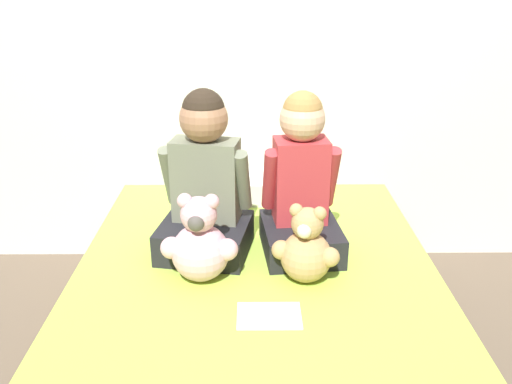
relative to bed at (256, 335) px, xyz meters
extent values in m
plane|color=brown|center=(0.00, 0.00, -0.23)|extent=(14.00, 14.00, 0.00)
cube|color=silver|center=(0.00, 1.09, 1.02)|extent=(8.00, 0.06, 2.50)
cube|color=#997F60|center=(0.00, 0.00, -0.10)|extent=(1.38, 1.92, 0.26)
cube|color=white|center=(0.00, 0.00, 0.12)|extent=(1.35, 1.88, 0.18)
cube|color=#A8D147|center=(0.00, 0.00, 0.22)|extent=(1.37, 1.90, 0.03)
cube|color=black|center=(-0.20, 0.22, 0.30)|extent=(0.39, 0.37, 0.13)
cube|color=slate|center=(-0.19, 0.27, 0.53)|extent=(0.27, 0.17, 0.33)
sphere|color=#9E7051|center=(-0.19, 0.27, 0.77)|extent=(0.18, 0.18, 0.18)
sphere|color=#2D2319|center=(-0.19, 0.27, 0.81)|extent=(0.16, 0.16, 0.16)
cylinder|color=slate|center=(-0.34, 0.29, 0.54)|extent=(0.08, 0.15, 0.26)
cylinder|color=slate|center=(-0.05, 0.24, 0.54)|extent=(0.08, 0.15, 0.26)
cube|color=black|center=(0.18, 0.22, 0.30)|extent=(0.33, 0.37, 0.12)
cube|color=#B23338|center=(0.17, 0.27, 0.52)|extent=(0.22, 0.16, 0.34)
sphere|color=#DBAD89|center=(0.17, 0.27, 0.77)|extent=(0.17, 0.17, 0.17)
sphere|color=#A37A42|center=(0.17, 0.27, 0.80)|extent=(0.15, 0.15, 0.15)
cylinder|color=#B23338|center=(0.06, 0.26, 0.53)|extent=(0.07, 0.15, 0.27)
cylinder|color=#B23338|center=(0.29, 0.29, 0.53)|extent=(0.07, 0.15, 0.27)
sphere|color=#DBA3B2|center=(-0.20, 0.03, 0.34)|extent=(0.21, 0.21, 0.21)
sphere|color=#DBA3B2|center=(-0.20, 0.03, 0.49)|extent=(0.13, 0.13, 0.13)
sphere|color=#4C4742|center=(-0.21, -0.03, 0.49)|extent=(0.06, 0.06, 0.06)
sphere|color=#DBA3B2|center=(-0.25, 0.03, 0.54)|extent=(0.05, 0.05, 0.05)
sphere|color=#DBA3B2|center=(-0.16, 0.02, 0.54)|extent=(0.05, 0.05, 0.05)
sphere|color=#DBA3B2|center=(-0.30, 0.01, 0.37)|extent=(0.08, 0.08, 0.08)
sphere|color=#DBA3B2|center=(-0.10, 0.00, 0.37)|extent=(0.08, 0.08, 0.08)
sphere|color=tan|center=(0.18, 0.01, 0.33)|extent=(0.19, 0.19, 0.19)
sphere|color=tan|center=(0.18, 0.01, 0.46)|extent=(0.12, 0.12, 0.12)
sphere|color=beige|center=(0.16, -0.03, 0.46)|extent=(0.05, 0.05, 0.05)
sphere|color=tan|center=(0.14, 0.03, 0.51)|extent=(0.05, 0.05, 0.05)
sphere|color=tan|center=(0.22, 0.00, 0.51)|extent=(0.05, 0.05, 0.05)
sphere|color=tan|center=(0.09, 0.02, 0.35)|extent=(0.07, 0.07, 0.07)
sphere|color=tan|center=(0.26, -0.03, 0.35)|extent=(0.07, 0.07, 0.07)
cube|color=silver|center=(0.00, 0.79, 0.29)|extent=(0.44, 0.27, 0.11)
cube|color=white|center=(0.04, -0.21, 0.24)|extent=(0.21, 0.15, 0.00)
camera|label=1|loc=(-0.01, -1.69, 1.29)|focal=38.00mm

